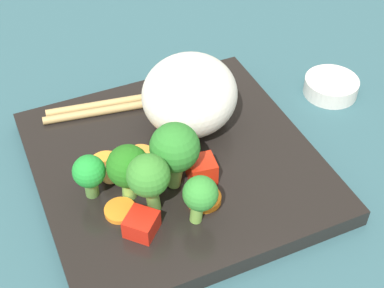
{
  "coord_description": "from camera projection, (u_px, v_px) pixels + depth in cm",
  "views": [
    {
      "loc": [
        14.96,
        34.07,
        38.55
      ],
      "look_at": [
        -1.31,
        0.81,
        3.78
      ],
      "focal_mm": 52.25,
      "sensor_mm": 36.0,
      "label": 1
    }
  ],
  "objects": [
    {
      "name": "broccoli_floret_2",
      "position": [
        175.0,
        149.0,
        0.47
      ],
      "size": [
        4.36,
        4.36,
        6.55
      ],
      "color": "#6CA048",
      "rests_on": "square_plate"
    },
    {
      "name": "pepper_chunk_1",
      "position": [
        141.0,
        224.0,
        0.45
      ],
      "size": [
        3.44,
        3.44,
        1.76
      ],
      "primitive_type": "cube",
      "rotation": [
        0.0,
        0.0,
        2.31
      ],
      "color": "red",
      "rests_on": "square_plate"
    },
    {
      "name": "carrot_slice_3",
      "position": [
        120.0,
        210.0,
        0.47
      ],
      "size": [
        3.79,
        3.79,
        0.46
      ],
      "primitive_type": "cylinder",
      "rotation": [
        0.0,
        0.0,
        5.29
      ],
      "color": "orange",
      "rests_on": "square_plate"
    },
    {
      "name": "square_plate",
      "position": [
        176.0,
        165.0,
        0.53
      ],
      "size": [
        26.35,
        26.35,
        1.78
      ],
      "primitive_type": "cube",
      "rotation": [
        0.0,
        0.0,
        -0.04
      ],
      "color": "black",
      "rests_on": "ground_plane"
    },
    {
      "name": "chicken_piece_3",
      "position": [
        114.0,
        175.0,
        0.49
      ],
      "size": [
        3.05,
        2.9,
        1.84
      ],
      "primitive_type": "ellipsoid",
      "rotation": [
        0.0,
        0.0,
        3.73
      ],
      "color": "tan",
      "rests_on": "square_plate"
    },
    {
      "name": "carrot_slice_4",
      "position": [
        165.0,
        164.0,
        0.51
      ],
      "size": [
        4.18,
        4.18,
        0.74
      ],
      "primitive_type": "cylinder",
      "rotation": [
        0.0,
        0.0,
        2.65
      ],
      "color": "orange",
      "rests_on": "square_plate"
    },
    {
      "name": "chicken_piece_0",
      "position": [
        149.0,
        171.0,
        0.5
      ],
      "size": [
        3.86,
        3.74,
        2.1
      ],
      "primitive_type": "ellipsoid",
      "rotation": [
        0.0,
        0.0,
        2.46
      ],
      "color": "tan",
      "rests_on": "square_plate"
    },
    {
      "name": "pepper_chunk_0",
      "position": [
        202.0,
        170.0,
        0.5
      ],
      "size": [
        2.75,
        2.67,
        2.2
      ],
      "primitive_type": "cube",
      "rotation": [
        0.0,
        0.0,
        1.41
      ],
      "color": "red",
      "rests_on": "square_plate"
    },
    {
      "name": "carrot_slice_0",
      "position": [
        140.0,
        156.0,
        0.52
      ],
      "size": [
        3.87,
        3.87,
        0.41
      ],
      "primitive_type": "cylinder",
      "rotation": [
        0.0,
        0.0,
        5.64
      ],
      "color": "orange",
      "rests_on": "square_plate"
    },
    {
      "name": "broccoli_floret_1",
      "position": [
        149.0,
        177.0,
        0.45
      ],
      "size": [
        3.61,
        3.61,
        6.2
      ],
      "color": "#659E42",
      "rests_on": "square_plate"
    },
    {
      "name": "ground_plane",
      "position": [
        176.0,
        179.0,
        0.54
      ],
      "size": [
        110.0,
        110.0,
        2.0
      ],
      "primitive_type": "cube",
      "color": "#315A61"
    },
    {
      "name": "broccoli_floret_4",
      "position": [
        89.0,
        173.0,
        0.47
      ],
      "size": [
        2.84,
        2.84,
        4.64
      ],
      "color": "#619945",
      "rests_on": "square_plate"
    },
    {
      "name": "carrot_slice_1",
      "position": [
        106.0,
        165.0,
        0.51
      ],
      "size": [
        3.41,
        3.41,
        0.75
      ],
      "primitive_type": "cylinder",
      "rotation": [
        0.0,
        0.0,
        3.0
      ],
      "color": "orange",
      "rests_on": "square_plate"
    },
    {
      "name": "broccoli_floret_3",
      "position": [
        200.0,
        195.0,
        0.45
      ],
      "size": [
        2.94,
        2.94,
        4.85
      ],
      "color": "#70A643",
      "rests_on": "square_plate"
    },
    {
      "name": "carrot_slice_2",
      "position": [
        203.0,
        198.0,
        0.48
      ],
      "size": [
        3.7,
        3.7,
        0.58
      ],
      "primitive_type": "cylinder",
      "rotation": [
        0.0,
        0.0,
        4.47
      ],
      "color": "orange",
      "rests_on": "square_plate"
    },
    {
      "name": "chopstick_pair",
      "position": [
        144.0,
        101.0,
        0.58
      ],
      "size": [
        20.01,
        5.58,
        0.81
      ],
      "rotation": [
        0.0,
        0.0,
        6.09
      ],
      "color": "tan",
      "rests_on": "square_plate"
    },
    {
      "name": "sauce_cup",
      "position": [
        331.0,
        86.0,
        0.62
      ],
      "size": [
        5.93,
        5.93,
        1.84
      ],
      "primitive_type": "cylinder",
      "color": "silver",
      "rests_on": "ground_plane"
    },
    {
      "name": "broccoli_floret_0",
      "position": [
        128.0,
        168.0,
        0.47
      ],
      "size": [
        3.72,
        3.72,
        5.39
      ],
      "color": "#7EBE4F",
      "rests_on": "square_plate"
    },
    {
      "name": "rice_mound",
      "position": [
        190.0,
        95.0,
        0.53
      ],
      "size": [
        13.44,
        13.52,
        7.25
      ],
      "primitive_type": "ellipsoid",
      "rotation": [
        0.0,
        0.0,
        0.86
      ],
      "color": "white",
      "rests_on": "square_plate"
    }
  ]
}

